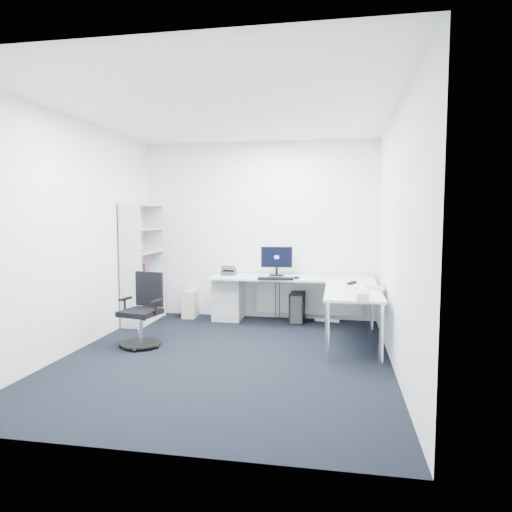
% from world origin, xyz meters
% --- Properties ---
extents(ground, '(4.20, 4.20, 0.00)m').
position_xyz_m(ground, '(0.00, 0.00, 0.00)').
color(ground, black).
extents(ceiling, '(4.20, 4.20, 0.00)m').
position_xyz_m(ceiling, '(0.00, 0.00, 2.70)').
color(ceiling, white).
extents(wall_back, '(3.60, 0.02, 2.70)m').
position_xyz_m(wall_back, '(0.00, 2.10, 1.35)').
color(wall_back, white).
rests_on(wall_back, ground).
extents(wall_front, '(3.60, 0.02, 2.70)m').
position_xyz_m(wall_front, '(0.00, -2.10, 1.35)').
color(wall_front, white).
rests_on(wall_front, ground).
extents(wall_left, '(0.02, 4.20, 2.70)m').
position_xyz_m(wall_left, '(-1.80, 0.00, 1.35)').
color(wall_left, white).
rests_on(wall_left, ground).
extents(wall_right, '(0.02, 4.20, 2.70)m').
position_xyz_m(wall_right, '(1.80, 0.00, 1.35)').
color(wall_right, white).
rests_on(wall_right, ground).
extents(l_desk, '(2.36, 1.32, 0.69)m').
position_xyz_m(l_desk, '(0.55, 1.40, 0.34)').
color(l_desk, silver).
rests_on(l_desk, ground).
extents(drawer_pedestal, '(0.42, 0.52, 0.64)m').
position_xyz_m(drawer_pedestal, '(-0.42, 1.88, 0.32)').
color(drawer_pedestal, silver).
rests_on(drawer_pedestal, ground).
extents(bookshelf, '(0.34, 0.88, 1.75)m').
position_xyz_m(bookshelf, '(-1.62, 1.45, 0.88)').
color(bookshelf, silver).
rests_on(bookshelf, ground).
extents(task_chair, '(0.59, 0.59, 0.89)m').
position_xyz_m(task_chair, '(-1.12, 0.22, 0.45)').
color(task_chair, black).
rests_on(task_chair, ground).
extents(black_pc_tower, '(0.22, 0.46, 0.45)m').
position_xyz_m(black_pc_tower, '(0.63, 1.86, 0.22)').
color(black_pc_tower, black).
rests_on(black_pc_tower, ground).
extents(beige_pc_tower, '(0.23, 0.46, 0.42)m').
position_xyz_m(beige_pc_tower, '(-1.05, 1.94, 0.21)').
color(beige_pc_tower, '#BDBAA0').
rests_on(beige_pc_tower, ground).
extents(power_strip, '(0.37, 0.11, 0.04)m').
position_xyz_m(power_strip, '(1.07, 1.96, 0.02)').
color(power_strip, silver).
rests_on(power_strip, ground).
extents(monitor, '(0.48, 0.19, 0.45)m').
position_xyz_m(monitor, '(0.32, 1.84, 0.91)').
color(monitor, black).
rests_on(monitor, l_desk).
extents(black_keyboard, '(0.51, 0.21, 0.02)m').
position_xyz_m(black_keyboard, '(0.36, 1.47, 0.70)').
color(black_keyboard, black).
rests_on(black_keyboard, l_desk).
extents(mouse, '(0.07, 0.10, 0.03)m').
position_xyz_m(mouse, '(0.65, 1.56, 0.70)').
color(mouse, black).
rests_on(mouse, l_desk).
extents(desk_phone, '(0.20, 0.20, 0.14)m').
position_xyz_m(desk_phone, '(-0.40, 1.80, 0.76)').
color(desk_phone, '#2C2C2E').
rests_on(desk_phone, l_desk).
extents(laptop, '(0.37, 0.36, 0.25)m').
position_xyz_m(laptop, '(1.66, 0.86, 0.81)').
color(laptop, '#BABCC1').
rests_on(laptop, l_desk).
extents(white_keyboard, '(0.12, 0.38, 0.01)m').
position_xyz_m(white_keyboard, '(1.31, 0.80, 0.69)').
color(white_keyboard, silver).
rests_on(white_keyboard, l_desk).
extents(headphones, '(0.19, 0.23, 0.05)m').
position_xyz_m(headphones, '(1.40, 1.20, 0.71)').
color(headphones, black).
rests_on(headphones, l_desk).
extents(orange_fruit, '(0.08, 0.08, 0.08)m').
position_xyz_m(orange_fruit, '(1.43, 0.33, 0.73)').
color(orange_fruit, orange).
rests_on(orange_fruit, l_desk).
extents(tissue_box, '(0.16, 0.26, 0.08)m').
position_xyz_m(tissue_box, '(1.47, 0.06, 0.73)').
color(tissue_box, silver).
rests_on(tissue_box, l_desk).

